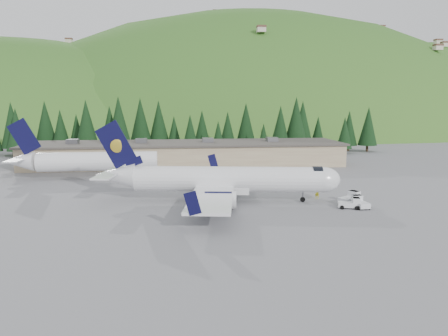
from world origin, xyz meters
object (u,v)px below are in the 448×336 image
Objects in this scene: airliner at (222,180)px; second_airliner at (82,161)px; baggage_tug_b at (351,204)px; terminal_building at (186,153)px; ramp_worker at (317,193)px; baggage_tug_a at (351,198)px; baggage_tug_c at (359,202)px.

airliner is 32.37m from second_airliner.
second_airliner is 49.68m from baggage_tug_b.
terminal_building is at bearing 131.90° from baggage_tug_b.
terminal_building is 42.11m from ramp_worker.
baggage_tug_a is at bearing -61.88° from terminal_building.
second_airliner is 7.62× the size of baggage_tug_a.
terminal_building is at bearing 21.45° from baggage_tug_c.
baggage_tug_a is 1.96× the size of ramp_worker.
airliner is 9.84× the size of baggage_tug_a.
airliner reaches higher than second_airliner.
baggage_tug_c is 1.68× the size of ramp_worker.
ramp_worker is (38.21, -21.89, -2.40)m from second_airliner.
baggage_tug_b is at bearing 99.54° from baggage_tug_c.
baggage_tug_b is (-1.13, -2.78, -0.10)m from baggage_tug_a.
baggage_tug_a is at bearing 84.38° from baggage_tug_b.
terminal_building is 38.60× the size of ramp_worker.
airliner is at bearing -2.23° from ramp_worker.
ramp_worker is at bearing -64.23° from terminal_building.
second_airliner is 0.39× the size of terminal_building.
baggage_tug_b is at bearing -11.24° from airliner.
airliner is 14.48m from ramp_worker.
second_airliner reaches higher than ramp_worker.
baggage_tug_a is 46.90m from terminal_building.
terminal_building is (-22.29, 43.75, 1.91)m from baggage_tug_c.
baggage_tug_c is at bearing -8.85° from airliner.
terminal_building is (-22.09, 41.33, 1.85)m from baggage_tug_a.
baggage_tug_b is at bearing -34.52° from second_airliner.
airliner is 38.05m from terminal_building.
baggage_tug_b is 6.78m from ramp_worker.
baggage_tug_a is 5.13m from ramp_worker.
second_airliner is 25.55m from terminal_building.
terminal_building reaches higher than ramp_worker.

